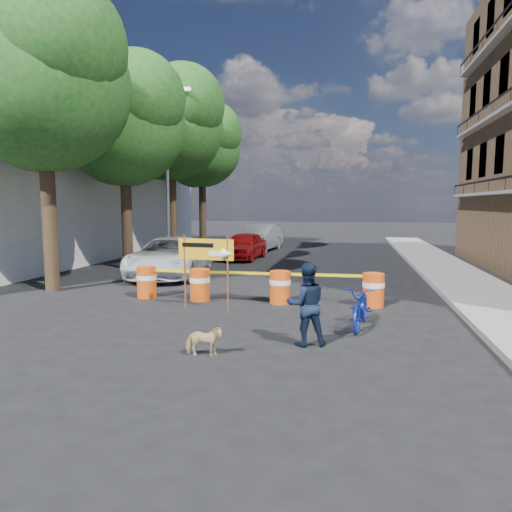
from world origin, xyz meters
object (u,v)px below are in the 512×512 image
at_px(barrel_far_right, 373,289).
at_px(pedestrian, 306,304).
at_px(barrel_mid_right, 280,286).
at_px(bicycle, 362,287).
at_px(sedan_red, 244,245).
at_px(detour_sign, 213,255).
at_px(barrel_mid_left, 200,284).
at_px(sedan_silver, 259,238).
at_px(barrel_far_left, 147,282).
at_px(dog, 204,341).
at_px(suv_white, 170,257).

height_order(barrel_far_right, pedestrian, pedestrian).
distance_m(barrel_mid_right, bicycle, 3.01).
bearing_deg(sedan_red, detour_sign, -77.98).
distance_m(barrel_mid_left, barrel_mid_right, 2.28).
xyz_separation_m(barrel_mid_right, sedan_red, (-3.29, 9.71, 0.20)).
bearing_deg(barrel_far_right, sedan_silver, 113.24).
height_order(pedestrian, bicycle, bicycle).
height_order(barrel_far_left, barrel_far_right, same).
relative_size(barrel_far_right, pedestrian, 0.56).
bearing_deg(barrel_mid_right, barrel_far_left, 179.95).
bearing_deg(barrel_far_right, dog, -123.68).
relative_size(barrel_mid_left, sedan_red, 0.23).
distance_m(barrel_far_left, barrel_mid_right, 3.94).
bearing_deg(barrel_far_right, barrel_mid_right, -177.74).
xyz_separation_m(barrel_far_left, barrel_far_right, (6.43, 0.10, 0.00)).
distance_m(barrel_far_right, detour_sign, 4.34).
xyz_separation_m(suv_white, sedan_silver, (1.55, 9.61, 0.05)).
relative_size(barrel_mid_right, pedestrian, 0.56).
xyz_separation_m(detour_sign, sedan_silver, (-1.75, 14.75, -0.65)).
bearing_deg(bicycle, suv_white, 147.86).
bearing_deg(suv_white, barrel_far_left, -84.49).
bearing_deg(detour_sign, barrel_mid_right, 42.56).
relative_size(pedestrian, dog, 2.39).
xyz_separation_m(bicycle, sedan_silver, (-5.43, 15.66, -0.13)).
relative_size(barrel_mid_right, suv_white, 0.17).
bearing_deg(detour_sign, barrel_far_left, 159.74).
height_order(barrel_far_right, dog, barrel_far_right).
bearing_deg(barrel_mid_right, sedan_red, 108.69).
xyz_separation_m(barrel_mid_right, barrel_far_right, (2.49, 0.10, 0.00)).
relative_size(barrel_far_left, barrel_mid_left, 1.00).
bearing_deg(dog, suv_white, 16.50).
xyz_separation_m(bicycle, sedan_red, (-5.42, 11.79, -0.24)).
height_order(barrel_mid_left, sedan_red, sedan_red).
xyz_separation_m(barrel_mid_right, sedan_silver, (-3.30, 13.59, 0.31)).
height_order(barrel_mid_left, barrel_mid_right, same).
relative_size(barrel_far_left, barrel_mid_right, 1.00).
xyz_separation_m(dog, sedan_silver, (-2.63, 18.23, 0.50)).
bearing_deg(dog, barrel_mid_left, 10.08).
relative_size(barrel_mid_left, bicycle, 0.49).
distance_m(barrel_far_right, pedestrian, 3.98).
bearing_deg(barrel_mid_right, barrel_mid_left, -177.86).
distance_m(pedestrian, sedan_silver, 17.73).
relative_size(barrel_far_left, suv_white, 0.17).
relative_size(suv_white, sedan_red, 1.33).
bearing_deg(barrel_far_right, bicycle, -99.49).
relative_size(bicycle, sedan_silver, 0.39).
bearing_deg(barrel_mid_left, detour_sign, -55.84).
relative_size(dog, suv_white, 0.13).
xyz_separation_m(bicycle, suv_white, (-6.98, 6.05, -0.18)).
bearing_deg(sedan_red, barrel_mid_right, -68.37).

